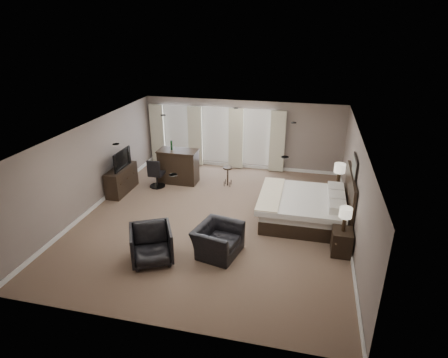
% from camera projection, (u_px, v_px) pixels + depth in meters
% --- Properties ---
extents(room, '(7.60, 8.60, 2.64)m').
position_uv_depth(room, '(214.00, 177.00, 10.33)').
color(room, brown).
rests_on(room, ground).
extents(window_bay, '(5.25, 0.20, 2.30)m').
position_uv_depth(window_bay, '(216.00, 137.00, 14.25)').
color(window_bay, silver).
rests_on(window_bay, room).
extents(bed, '(2.40, 2.29, 1.53)m').
position_uv_depth(bed, '(308.00, 197.00, 10.43)').
color(bed, silver).
rests_on(bed, ground).
extents(nightstand_near, '(0.48, 0.58, 0.64)m').
position_uv_depth(nightstand_near, '(342.00, 242.00, 9.12)').
color(nightstand_near, black).
rests_on(nightstand_near, ground).
extents(nightstand_far, '(0.43, 0.53, 0.58)m').
position_uv_depth(nightstand_far, '(337.00, 193.00, 11.73)').
color(nightstand_far, black).
rests_on(nightstand_far, ground).
extents(lamp_near, '(0.30, 0.30, 0.61)m').
position_uv_depth(lamp_near, '(345.00, 219.00, 8.87)').
color(lamp_near, beige).
rests_on(lamp_near, nightstand_near).
extents(lamp_far, '(0.34, 0.34, 0.71)m').
position_uv_depth(lamp_far, '(339.00, 175.00, 11.48)').
color(lamp_far, beige).
rests_on(lamp_far, nightstand_far).
extents(wall_art, '(0.04, 0.96, 0.56)m').
position_uv_depth(wall_art, '(354.00, 167.00, 9.81)').
color(wall_art, slate).
rests_on(wall_art, room).
extents(dresser, '(0.47, 1.46, 0.85)m').
position_uv_depth(dresser, '(122.00, 180.00, 12.38)').
color(dresser, black).
rests_on(dresser, ground).
extents(tv, '(0.61, 1.06, 0.14)m').
position_uv_depth(tv, '(120.00, 166.00, 12.19)').
color(tv, black).
rests_on(tv, dresser).
extents(armchair_near, '(0.96, 1.26, 0.98)m').
position_uv_depth(armchair_near, '(218.00, 236.00, 9.06)').
color(armchair_near, black).
rests_on(armchair_near, ground).
extents(armchair_far, '(1.25, 1.22, 0.98)m').
position_uv_depth(armchair_far, '(151.00, 243.00, 8.77)').
color(armchair_far, black).
rests_on(armchair_far, ground).
extents(bar_counter, '(1.37, 0.71, 1.19)m').
position_uv_depth(bar_counter, '(179.00, 166.00, 13.05)').
color(bar_counter, black).
rests_on(bar_counter, ground).
extents(bar_stool_left, '(0.37, 0.37, 0.73)m').
position_uv_depth(bar_stool_left, '(188.00, 160.00, 14.32)').
color(bar_stool_left, black).
rests_on(bar_stool_left, ground).
extents(bar_stool_right, '(0.35, 0.35, 0.68)m').
position_uv_depth(bar_stool_right, '(228.00, 176.00, 12.87)').
color(bar_stool_right, black).
rests_on(bar_stool_right, ground).
extents(desk_chair, '(0.52, 0.52, 1.02)m').
position_uv_depth(desk_chair, '(157.00, 173.00, 12.71)').
color(desk_chair, black).
rests_on(desk_chair, ground).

